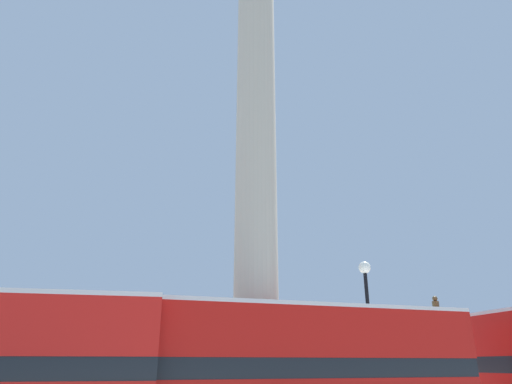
# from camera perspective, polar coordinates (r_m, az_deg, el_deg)

# --- Properties ---
(monument_column) EXTENTS (4.82, 4.82, 22.88)m
(monument_column) POSITION_cam_1_polar(r_m,az_deg,el_deg) (18.82, 0.00, -4.27)
(monument_column) COLOR #ADA593
(monument_column) RESTS_ON ground_plane
(bus_a) EXTENTS (10.54, 3.11, 4.20)m
(bus_a) POSITION_cam_1_polar(r_m,az_deg,el_deg) (15.18, 6.83, -21.07)
(bus_a) COLOR #B7140F
(bus_a) RESTS_ON ground_plane
(equestrian_statue) EXTENTS (4.30, 3.87, 5.92)m
(equestrian_statue) POSITION_cam_1_polar(r_m,az_deg,el_deg) (26.96, 22.71, -21.09)
(equestrian_statue) COLOR #ADA593
(equestrian_statue) RESTS_ON ground_plane
(street_lamp) EXTENTS (0.46, 0.46, 6.17)m
(street_lamp) POSITION_cam_1_polar(r_m,az_deg,el_deg) (17.97, 14.03, -16.22)
(street_lamp) COLOR black
(street_lamp) RESTS_ON ground_plane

